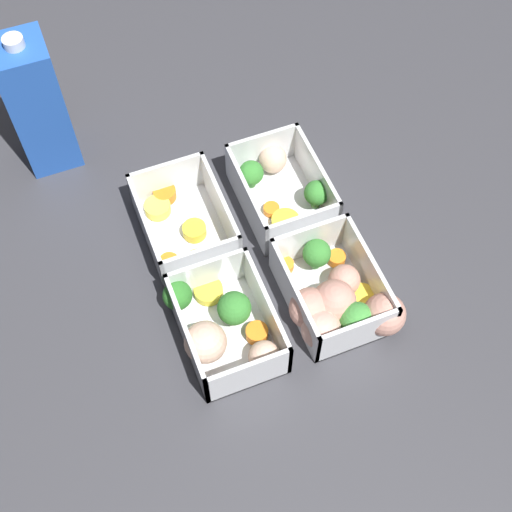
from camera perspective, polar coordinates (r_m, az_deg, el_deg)
The scene contains 6 objects.
ground_plane at distance 0.88m, azimuth 0.00°, elevation -0.72°, with size 4.00×4.00×0.00m, color #38383D.
container_near_left at distance 0.83m, azimuth 6.55°, elevation -3.63°, with size 0.16×0.14×0.06m.
container_near_right at distance 0.91m, azimuth 2.05°, elevation 5.41°, with size 0.15×0.10×0.06m.
container_far_left at distance 0.81m, azimuth -2.73°, elevation -5.67°, with size 0.15×0.11×0.06m.
container_far_right at distance 0.89m, azimuth -5.88°, elevation 2.50°, with size 0.15×0.10×0.06m.
juice_carton at distance 0.95m, azimuth -17.13°, elevation 11.49°, with size 0.07×0.07×0.20m.
Camera 1 is at (-0.41, 0.16, 0.75)m, focal length 50.00 mm.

